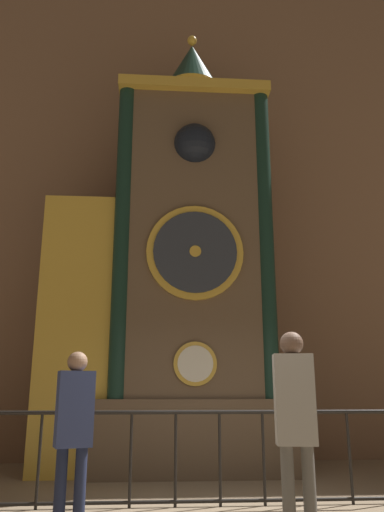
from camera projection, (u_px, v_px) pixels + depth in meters
The scene contains 5 objects.
cathedral_back_wall at pixel (192, 167), 11.35m from camera, with size 24.00×0.32×12.51m.
clock_tower at pixel (173, 271), 9.14m from camera, with size 4.27×1.83×8.54m.
railing_fence at pixel (198, 452), 6.05m from camera, with size 4.89×0.05×1.10m.
visitor_near at pixel (74, 424), 4.78m from camera, with size 0.39×0.32×1.71m.
visitor_far at pixel (295, 417), 4.33m from camera, with size 0.37×0.27×1.85m.
Camera 1 is at (-0.83, -5.15, 1.35)m, focal length 35.00 mm.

